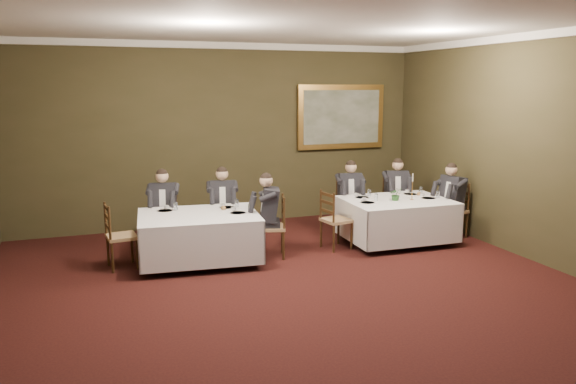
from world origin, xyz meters
TOP-DOWN VIEW (x-y plane):
  - ground at (0.00, 0.00)m, footprint 10.00×10.00m
  - ceiling at (0.00, 0.00)m, footprint 8.00×10.00m
  - back_wall at (0.00, 5.00)m, footprint 8.00×0.10m
  - crown_molding at (0.00, 0.00)m, footprint 8.00×10.00m
  - table_main at (2.51, 2.62)m, footprint 1.84×1.42m
  - table_second at (-0.93, 2.68)m, footprint 1.96×1.57m
  - chair_main_backleft at (2.05, 3.56)m, footprint 0.52×0.50m
  - diner_main_backleft at (2.05, 3.54)m, footprint 0.49×0.55m
  - chair_main_backright at (3.02, 3.53)m, footprint 0.54×0.52m
  - diner_main_backright at (3.02, 3.52)m, footprint 0.51×0.57m
  - chair_main_endleft at (1.37, 2.64)m, footprint 0.49×0.51m
  - chair_main_endright at (3.65, 2.59)m, footprint 0.50×0.52m
  - diner_main_endright at (3.64, 2.59)m, footprint 0.55×0.49m
  - chair_sec_backleft at (-1.33, 3.66)m, footprint 0.53×0.52m
  - diner_sec_backleft at (-1.33, 3.65)m, footprint 0.51×0.56m
  - chair_sec_backright at (-0.35, 3.56)m, footprint 0.51×0.50m
  - diner_sec_backright at (-0.35, 3.55)m, footprint 0.49×0.55m
  - chair_sec_endright at (0.22, 2.56)m, footprint 0.53×0.54m
  - diner_sec_endright at (0.21, 2.56)m, footprint 0.57×0.52m
  - chair_sec_endleft at (-2.09, 2.79)m, footprint 0.47×0.49m
  - centerpiece at (2.45, 2.56)m, footprint 0.26×0.25m
  - candlestick at (2.75, 2.53)m, footprint 0.07×0.07m
  - place_setting_table_main at (2.09, 3.03)m, footprint 0.33×0.31m
  - place_setting_table_second at (-1.33, 3.14)m, footprint 0.33×0.31m
  - painting at (2.51, 4.94)m, footprint 1.91×0.09m

SIDE VIEW (x-z plane):
  - ground at x=0.00m, z-range 0.00..0.00m
  - chair_main_backleft at x=2.05m, z-range -0.22..0.78m
  - chair_main_backright at x=3.02m, z-range -0.22..0.78m
  - chair_main_endleft at x=1.37m, z-range -0.22..0.78m
  - chair_main_endright at x=3.65m, z-range -0.22..0.78m
  - chair_sec_backleft at x=-1.33m, z-range -0.22..0.78m
  - chair_sec_backright at x=-0.35m, z-range -0.22..0.78m
  - chair_sec_endright at x=0.22m, z-range -0.22..0.78m
  - chair_sec_endleft at x=-2.09m, z-range -0.22..0.78m
  - table_main at x=2.51m, z-range 0.12..0.78m
  - table_second at x=-0.93m, z-range 0.12..0.78m
  - diner_main_backleft at x=2.05m, z-range -0.16..1.19m
  - diner_main_backright at x=3.02m, z-range -0.16..1.19m
  - diner_main_endright at x=3.64m, z-range -0.16..1.19m
  - diner_sec_backleft at x=-1.33m, z-range -0.16..1.19m
  - diner_sec_backright at x=-0.35m, z-range -0.16..1.19m
  - diner_sec_endright at x=0.21m, z-range -0.16..1.19m
  - place_setting_table_main at x=2.09m, z-range 0.73..0.87m
  - place_setting_table_second at x=-1.33m, z-range 0.73..0.87m
  - centerpiece at x=2.45m, z-range 0.76..1.00m
  - candlestick at x=2.75m, z-range 0.70..1.17m
  - back_wall at x=0.00m, z-range 0.00..3.50m
  - painting at x=2.51m, z-range 1.41..2.72m
  - crown_molding at x=0.00m, z-range 3.38..3.50m
  - ceiling at x=0.00m, z-range 3.45..3.55m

